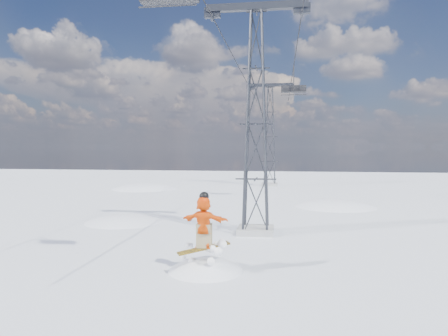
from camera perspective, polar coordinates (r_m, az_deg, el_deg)
The scene contains 7 objects.
ground at distance 12.91m, azimuth -1.51°, elevation -16.69°, with size 120.00×120.00×0.00m, color white.
snow_terrain at distance 36.67m, azimuth -3.38°, elevation -19.35°, with size 39.00×37.00×22.00m.
lift_tower_near at distance 20.06m, azimuth 4.59°, elevation 6.18°, with size 5.20×1.80×11.43m.
lift_tower_far at distance 45.02m, azimuth 6.57°, elevation 4.40°, with size 5.20×1.80×11.43m.
haul_cables at distance 32.17m, azimuth 5.94°, elevation 14.64°, with size 4.46×51.00×0.06m.
snowboarder_jump at distance 15.09m, azimuth -2.64°, elevation -20.32°, with size 4.40×4.40×6.78m.
lift_chair_mid at distance 32.51m, azimuth 9.92°, elevation 11.00°, with size 1.96×0.56×2.44m.
Camera 1 is at (2.04, -11.99, 4.35)m, focal length 32.00 mm.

